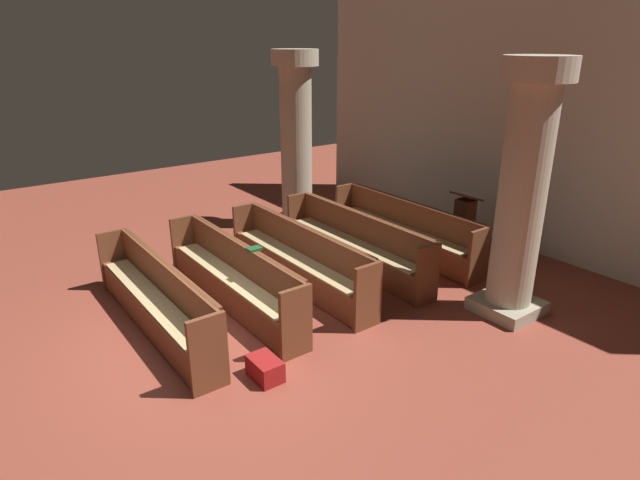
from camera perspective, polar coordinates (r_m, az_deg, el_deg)
name	(u,v)px	position (r m, az deg, el deg)	size (l,w,h in m)	color
ground_plane	(209,340)	(7.04, -11.84, -10.41)	(19.20, 19.20, 0.00)	brown
back_wall	(517,120)	(10.21, 20.29, 11.97)	(10.00, 0.16, 4.50)	beige
pew_row_0	(404,227)	(9.49, 8.95, 1.36)	(3.29, 0.47, 0.91)	brown
pew_row_1	(355,241)	(8.76, 3.76, -0.08)	(3.29, 0.46, 0.91)	brown
pew_row_2	(299,256)	(8.13, -2.31, -1.76)	(3.29, 0.46, 0.91)	brown
pew_row_3	(233,275)	(7.61, -9.31, -3.68)	(3.29, 0.46, 0.91)	brown
pew_row_4	(155,296)	(7.23, -17.23, -5.76)	(3.29, 0.46, 0.91)	brown
pillar_aisle_side	(523,189)	(7.37, 20.88, 5.11)	(0.88, 0.88, 3.41)	#9F967E
pillar_far_side	(296,138)	(10.55, -2.57, 10.84)	(0.88, 0.88, 3.41)	#9F967E
lectern	(464,226)	(9.83, 15.10, 1.41)	(0.48, 0.45, 1.08)	#492215
hymn_book	(254,249)	(7.26, -7.06, -0.94)	(0.14, 0.20, 0.04)	#194723
kneeler_box_red	(265,369)	(6.18, -5.90, -13.52)	(0.42, 0.28, 0.25)	maroon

